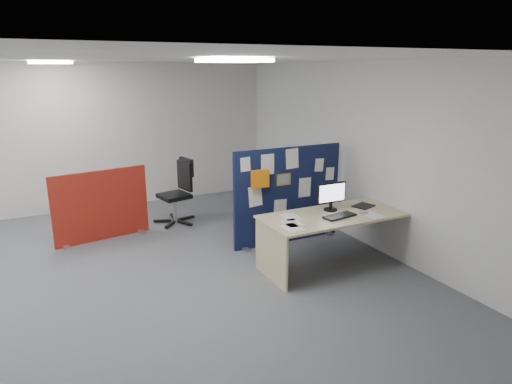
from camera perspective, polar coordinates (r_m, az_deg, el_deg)
name	(u,v)px	position (r m, az deg, el deg)	size (l,w,h in m)	color
floor	(42,302)	(5.92, -25.17, -12.33)	(9.00, 9.00, 0.00)	#56595E
ceiling	(8,57)	(5.32, -28.57, 14.59)	(9.00, 7.00, 0.02)	white
wall_back	(24,142)	(8.90, -26.97, 5.61)	(9.00, 0.02, 2.70)	silver
wall_right	(361,154)	(7.01, 12.98, 4.66)	(0.02, 7.00, 2.70)	silver
ceiling_lights	(43,61)	(5.98, -25.12, 14.60)	(4.10, 4.10, 0.04)	white
navy_divider	(287,195)	(6.88, 3.87, -0.38)	(1.78, 0.30, 1.47)	#0E1234
main_desk	(332,225)	(6.19, 9.50, -4.07)	(1.96, 0.87, 0.73)	#D0BF85
monitor_main	(331,195)	(6.20, 9.38, -0.37)	(0.44, 0.18, 0.39)	black
keyboard	(340,216)	(6.00, 10.41, -2.98)	(0.45, 0.18, 0.03)	black
mouse	(364,213)	(6.18, 13.33, -2.57)	(0.10, 0.06, 0.03)	#A6A6AB
paper_tray	(363,206)	(6.52, 13.28, -1.70)	(0.28, 0.22, 0.01)	black
red_divider	(101,206)	(7.40, -18.78, -1.69)	(1.45, 0.30, 1.10)	maroon
office_chair	(180,187)	(7.90, -9.53, 0.59)	(0.72, 0.70, 1.08)	black
desk_papers	(312,220)	(5.82, 7.07, -3.54)	(1.42, 0.73, 0.00)	white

